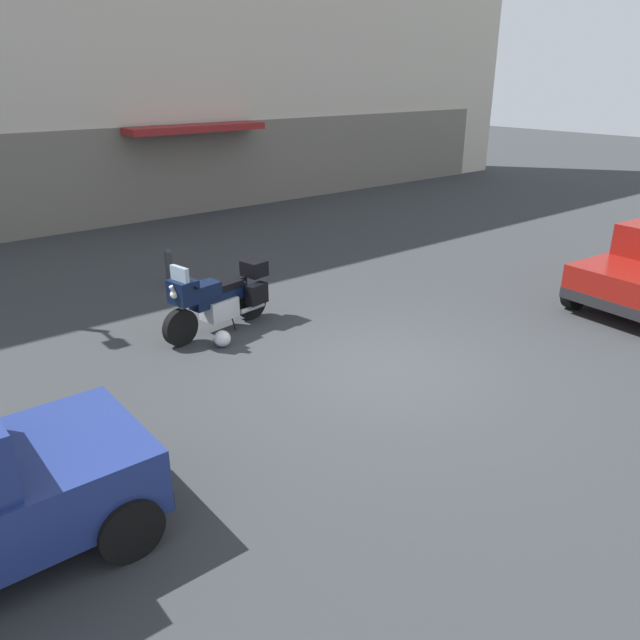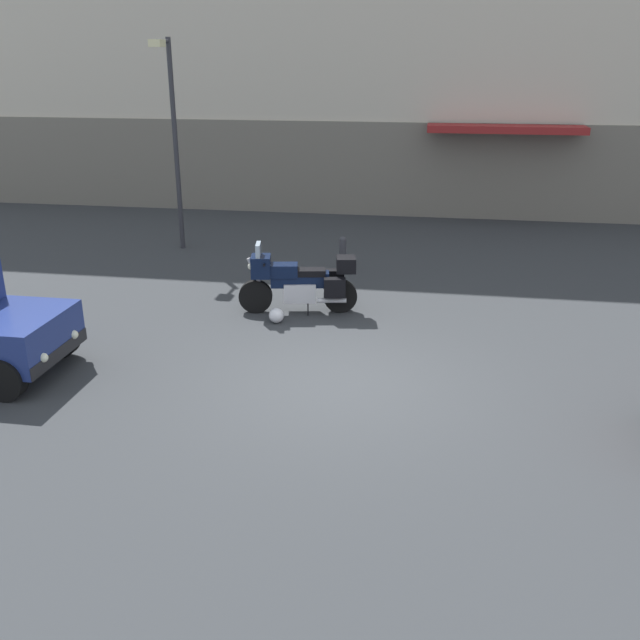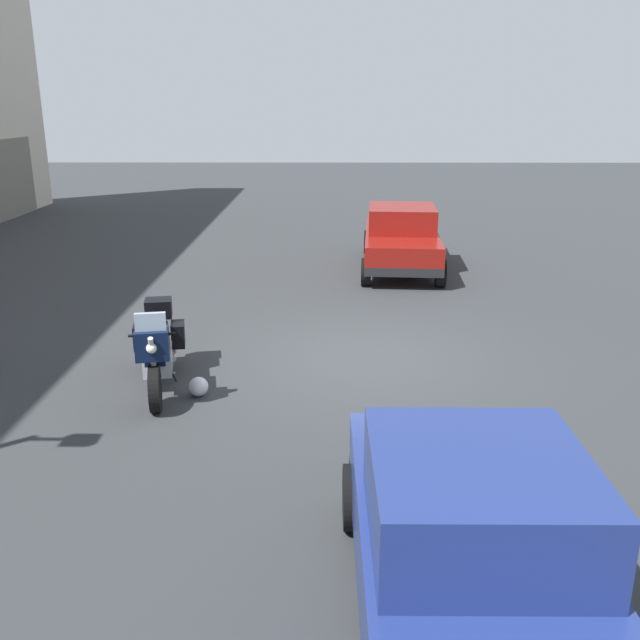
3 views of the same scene
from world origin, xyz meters
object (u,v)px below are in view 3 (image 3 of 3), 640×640
motorcycle (157,347)px  car_hatchback_near (470,550)px  helmet (199,387)px  car_sedan_far (401,238)px

motorcycle → car_hatchback_near: car_hatchback_near is taller
helmet → car_sedan_far: 8.84m
motorcycle → helmet: (-0.33, -0.63, -0.48)m
car_sedan_far → helmet: bearing=159.3°
helmet → car_hatchback_near: (-4.62, -2.86, 0.67)m
helmet → motorcycle: bearing=62.2°
helmet → car_hatchback_near: 5.48m
motorcycle → helmet: 0.86m
car_hatchback_near → helmet: bearing=31.6°
motorcycle → car_hatchback_near: 6.07m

